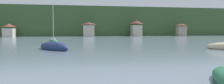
{
  "coord_description": "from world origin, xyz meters",
  "views": [
    {
      "loc": [
        -3.87,
        24.6,
        3.54
      ],
      "look_at": [
        0.0,
        48.39,
        1.98
      ],
      "focal_mm": 30.26,
      "sensor_mm": 36.0,
      "label": 1
    }
  ],
  "objects_px": {
    "shore_building_eastcentral": "(181,30)",
    "sailboat_mid_7": "(54,47)",
    "shore_building_westcentral": "(89,30)",
    "shore_building_central": "(136,29)",
    "sailboat_far_8": "(53,42)",
    "shore_building_west": "(9,30)",
    "mooring_buoy_near": "(186,41)"
  },
  "relations": [
    {
      "from": "shore_building_central",
      "to": "shore_building_eastcentral",
      "type": "height_order",
      "value": "shore_building_central"
    },
    {
      "from": "shore_building_eastcentral",
      "to": "shore_building_central",
      "type": "bearing_deg",
      "value": 177.38
    },
    {
      "from": "shore_building_westcentral",
      "to": "sailboat_mid_7",
      "type": "height_order",
      "value": "sailboat_mid_7"
    },
    {
      "from": "shore_building_west",
      "to": "sailboat_mid_7",
      "type": "distance_m",
      "value": 73.2
    },
    {
      "from": "shore_building_westcentral",
      "to": "shore_building_eastcentral",
      "type": "height_order",
      "value": "shore_building_westcentral"
    },
    {
      "from": "shore_building_eastcentral",
      "to": "shore_building_west",
      "type": "bearing_deg",
      "value": 179.49
    },
    {
      "from": "shore_building_westcentral",
      "to": "shore_building_west",
      "type": "bearing_deg",
      "value": 178.71
    },
    {
      "from": "shore_building_west",
      "to": "sailboat_far_8",
      "type": "height_order",
      "value": "sailboat_far_8"
    },
    {
      "from": "shore_building_central",
      "to": "mooring_buoy_near",
      "type": "distance_m",
      "value": 45.92
    },
    {
      "from": "shore_building_eastcentral",
      "to": "shore_building_westcentral",
      "type": "bearing_deg",
      "value": -179.91
    },
    {
      "from": "shore_building_westcentral",
      "to": "sailboat_mid_7",
      "type": "xyz_separation_m",
      "value": [
        -8.78,
        -65.49,
        -3.16
      ]
    },
    {
      "from": "shore_building_west",
      "to": "sailboat_far_8",
      "type": "bearing_deg",
      "value": -59.92
    },
    {
      "from": "shore_building_central",
      "to": "shore_building_eastcentral",
      "type": "distance_m",
      "value": 26.37
    },
    {
      "from": "shore_building_west",
      "to": "shore_building_eastcentral",
      "type": "distance_m",
      "value": 92.15
    },
    {
      "from": "sailboat_far_8",
      "to": "sailboat_mid_7",
      "type": "bearing_deg",
      "value": 164.67
    },
    {
      "from": "shore_building_central",
      "to": "shore_building_eastcentral",
      "type": "bearing_deg",
      "value": -2.62
    },
    {
      "from": "shore_building_west",
      "to": "shore_building_eastcentral",
      "type": "xyz_separation_m",
      "value": [
        92.14,
        -0.81,
        0.22
      ]
    },
    {
      "from": "shore_building_central",
      "to": "sailboat_mid_7",
      "type": "xyz_separation_m",
      "value": [
        -35.1,
        -66.78,
        -3.76
      ]
    },
    {
      "from": "shore_building_west",
      "to": "shore_building_central",
      "type": "relative_size",
      "value": 0.76
    },
    {
      "from": "shore_building_eastcentral",
      "to": "mooring_buoy_near",
      "type": "relative_size",
      "value": 17.27
    },
    {
      "from": "shore_building_central",
      "to": "sailboat_far_8",
      "type": "xyz_separation_m",
      "value": [
        -37.68,
        -48.97,
        -3.85
      ]
    },
    {
      "from": "sailboat_mid_7",
      "to": "mooring_buoy_near",
      "type": "xyz_separation_m",
      "value": [
        38.23,
        21.16,
        -0.46
      ]
    },
    {
      "from": "sailboat_mid_7",
      "to": "sailboat_far_8",
      "type": "relative_size",
      "value": 1.38
    },
    {
      "from": "sailboat_far_8",
      "to": "mooring_buoy_near",
      "type": "bearing_deg",
      "value": -108.87
    },
    {
      "from": "shore_building_eastcentral",
      "to": "sailboat_far_8",
      "type": "bearing_deg",
      "value": -143.27
    },
    {
      "from": "shore_building_eastcentral",
      "to": "sailboat_mid_7",
      "type": "relative_size",
      "value": 0.69
    },
    {
      "from": "shore_building_central",
      "to": "sailboat_far_8",
      "type": "distance_m",
      "value": 61.91
    },
    {
      "from": "shore_building_westcentral",
      "to": "sailboat_far_8",
      "type": "distance_m",
      "value": 49.13
    },
    {
      "from": "shore_building_central",
      "to": "mooring_buoy_near",
      "type": "relative_size",
      "value": 21.04
    },
    {
      "from": "shore_building_central",
      "to": "sailboat_far_8",
      "type": "relative_size",
      "value": 1.16
    },
    {
      "from": "shore_building_westcentral",
      "to": "shore_building_eastcentral",
      "type": "xyz_separation_m",
      "value": [
        52.65,
        0.08,
        -0.16
      ]
    },
    {
      "from": "sailboat_mid_7",
      "to": "shore_building_west",
      "type": "bearing_deg",
      "value": -14.65
    }
  ]
}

